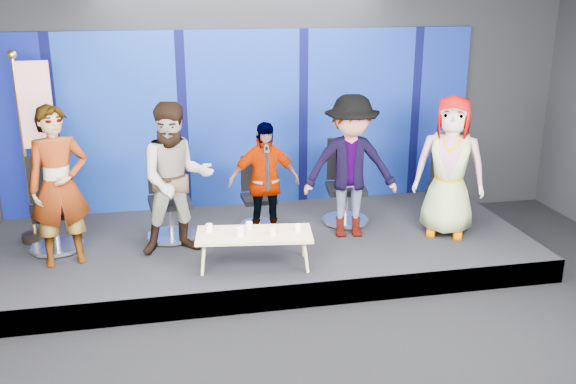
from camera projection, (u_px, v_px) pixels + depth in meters
name	position (u px, v px, depth m)	size (l,w,h in m)	color
ground	(303.00, 358.00, 6.28)	(10.00, 10.00, 0.00)	black
room_walls	(305.00, 113.00, 5.54)	(10.02, 8.02, 3.51)	black
riser	(261.00, 247.00, 8.56)	(7.00, 3.00, 0.30)	black
backdrop	(244.00, 119.00, 9.47)	(7.00, 0.08, 2.60)	#070956
chair_a	(54.00, 219.00, 8.04)	(0.80, 0.80, 1.18)	silver
panelist_a	(59.00, 186.00, 7.46)	(0.70, 0.46, 1.91)	black
chair_b	(170.00, 210.00, 8.40)	(0.71, 0.71, 1.17)	silver
panelist_b	(176.00, 179.00, 7.78)	(0.92, 0.71, 1.89)	black
chair_c	(258.00, 204.00, 8.81)	(0.57, 0.57, 0.97)	silver
panelist_c	(264.00, 182.00, 8.20)	(0.92, 0.38, 1.57)	black
chair_d	(345.00, 196.00, 8.97)	(0.74, 0.74, 1.16)	silver
panelist_d	(351.00, 167.00, 8.32)	(1.22, 0.70, 1.88)	black
chair_e	(445.00, 195.00, 9.01)	(0.88, 0.88, 1.15)	silver
panelist_e	(450.00, 167.00, 8.36)	(0.91, 0.59, 1.87)	black
coffee_table	(254.00, 236.00, 7.53)	(1.42, 0.75, 0.42)	tan
mug_a	(209.00, 228.00, 7.54)	(0.08, 0.08, 0.10)	white
mug_b	(240.00, 232.00, 7.41)	(0.09, 0.09, 0.11)	white
mug_c	(249.00, 226.00, 7.63)	(0.08, 0.08, 0.09)	white
mug_d	(273.00, 232.00, 7.45)	(0.07, 0.07, 0.09)	white
mug_e	(298.00, 228.00, 7.56)	(0.08, 0.08, 0.09)	white
flag_stand	(34.00, 144.00, 8.02)	(0.56, 0.33, 2.45)	black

